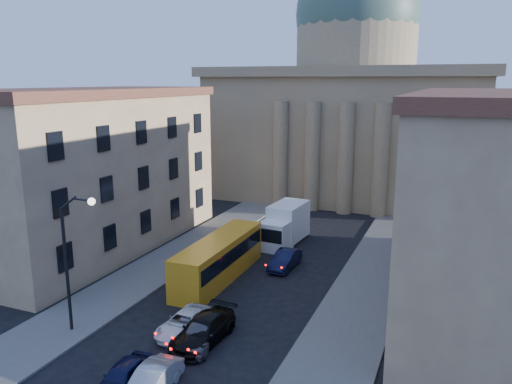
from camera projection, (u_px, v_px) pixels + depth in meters
sidewalk_left at (149, 272)px, 40.70m from camera, size 5.00×60.00×0.15m
sidewalk_right at (358, 307)px, 34.41m from camera, size 5.00×60.00×0.15m
church at (353, 106)px, 68.79m from camera, size 68.02×28.76×36.60m
building_left at (92, 169)px, 45.84m from camera, size 11.60×26.60×14.70m
building_right at (501, 202)px, 33.27m from camera, size 11.60×26.60×14.70m
street_lamp at (72, 252)px, 29.96m from camera, size 2.62×0.44×8.83m
car_left_near at (123, 376)px, 25.36m from camera, size 1.83×4.14×1.38m
car_right_near at (151, 382)px, 24.88m from camera, size 1.60×4.29×1.40m
car_left_mid at (185, 323)px, 31.00m from camera, size 2.33×4.77×1.31m
car_right_mid at (203, 330)px, 29.84m from camera, size 2.49×5.51×1.57m
car_right_far at (201, 332)px, 29.60m from camera, size 2.40×4.76×1.56m
car_right_distant at (285, 260)px, 41.69m from camera, size 1.70×4.51×1.47m
city_bus at (219, 257)px, 39.31m from camera, size 2.73×11.52×3.24m
box_truck at (285, 225)px, 47.85m from camera, size 3.17×6.96×3.72m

